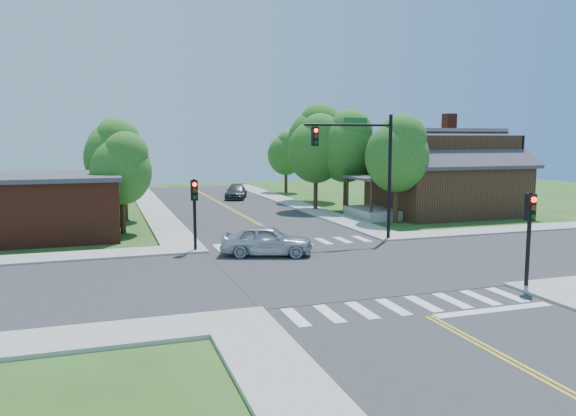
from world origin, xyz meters
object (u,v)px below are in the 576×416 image
object	(u,v)px
house_ne	(445,171)
car_silver	(267,241)
signal_pole_se	(530,222)
signal_pole_nw	(194,201)
car_dgrey	(236,192)
signal_mast_ne	(363,157)

from	to	relation	value
house_ne	car_silver	bearing A→B (deg)	-148.43
signal_pole_se	house_ne	distance (m)	22.03
house_ne	signal_pole_nw	bearing A→B (deg)	-157.31
signal_pole_nw	car_silver	xyz separation A→B (m)	(3.24, -2.08, -1.88)
signal_pole_nw	car_dgrey	bearing A→B (deg)	72.15
signal_mast_ne	signal_pole_se	xyz separation A→B (m)	(1.69, -11.21, -2.19)
signal_pole_se	car_silver	size ratio (longest dim) A/B	0.77
signal_pole_se	house_ne	bearing A→B (deg)	64.42
signal_mast_ne	car_dgrey	xyz separation A→B (m)	(-1.70, 24.24, -4.18)
signal_pole_nw	car_silver	bearing A→B (deg)	-32.66
signal_pole_se	signal_pole_nw	xyz separation A→B (m)	(-11.20, 11.20, 0.00)
signal_pole_nw	car_dgrey	distance (m)	25.56
signal_mast_ne	signal_pole_nw	bearing A→B (deg)	-179.93
signal_mast_ne	car_silver	bearing A→B (deg)	-161.59
house_ne	signal_pole_se	bearing A→B (deg)	-115.58
signal_mast_ne	signal_pole_nw	size ratio (longest dim) A/B	1.89
signal_mast_ne	signal_pole_nw	xyz separation A→B (m)	(-9.51, -0.01, -2.19)
signal_mast_ne	car_dgrey	distance (m)	24.66
signal_pole_se	car_dgrey	xyz separation A→B (m)	(-3.39, 35.45, -1.99)
signal_mast_ne	signal_pole_se	size ratio (longest dim) A/B	1.89
house_ne	car_dgrey	size ratio (longest dim) A/B	2.63
car_silver	signal_pole_nw	bearing A→B (deg)	76.79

